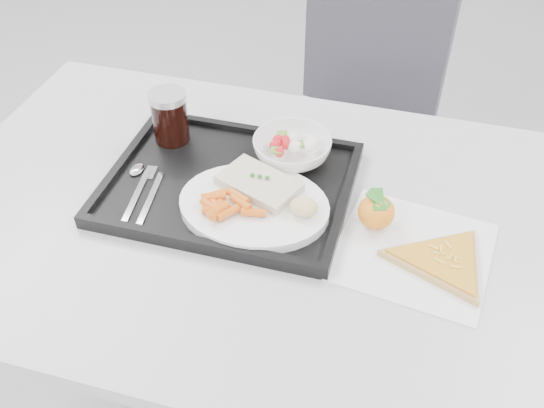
{
  "coord_description": "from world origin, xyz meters",
  "views": [
    {
      "loc": [
        0.26,
        -0.47,
        1.5
      ],
      "look_at": [
        0.04,
        0.31,
        0.77
      ],
      "focal_mm": 40.0,
      "sensor_mm": 36.0,
      "label": 1
    }
  ],
  "objects_px": {
    "chair": "(362,113)",
    "pizza_slice": "(443,261)",
    "table": "(251,236)",
    "cola_glass": "(170,116)",
    "dinner_plate": "(254,206)",
    "tray": "(230,185)",
    "tangerine": "(376,212)",
    "salad_bowl": "(292,149)"
  },
  "relations": [
    {
      "from": "chair",
      "to": "pizza_slice",
      "type": "relative_size",
      "value": 4.03
    },
    {
      "from": "table",
      "to": "cola_glass",
      "type": "distance_m",
      "value": 0.29
    },
    {
      "from": "chair",
      "to": "dinner_plate",
      "type": "height_order",
      "value": "chair"
    },
    {
      "from": "table",
      "to": "dinner_plate",
      "type": "distance_m",
      "value": 0.09
    },
    {
      "from": "table",
      "to": "tray",
      "type": "distance_m",
      "value": 0.11
    },
    {
      "from": "chair",
      "to": "cola_glass",
      "type": "distance_m",
      "value": 0.69
    },
    {
      "from": "cola_glass",
      "to": "tangerine",
      "type": "xyz_separation_m",
      "value": [
        0.43,
        -0.13,
        -0.04
      ]
    },
    {
      "from": "tray",
      "to": "dinner_plate",
      "type": "distance_m",
      "value": 0.09
    },
    {
      "from": "dinner_plate",
      "to": "pizza_slice",
      "type": "relative_size",
      "value": 1.17
    },
    {
      "from": "tray",
      "to": "tangerine",
      "type": "distance_m",
      "value": 0.28
    },
    {
      "from": "tray",
      "to": "dinner_plate",
      "type": "xyz_separation_m",
      "value": [
        0.07,
        -0.06,
        0.02
      ]
    },
    {
      "from": "salad_bowl",
      "to": "tangerine",
      "type": "height_order",
      "value": "tangerine"
    },
    {
      "from": "table",
      "to": "tray",
      "type": "bearing_deg",
      "value": 139.75
    },
    {
      "from": "tangerine",
      "to": "chair",
      "type": "bearing_deg",
      "value": 99.37
    },
    {
      "from": "salad_bowl",
      "to": "pizza_slice",
      "type": "bearing_deg",
      "value": -32.22
    },
    {
      "from": "pizza_slice",
      "to": "cola_glass",
      "type": "bearing_deg",
      "value": 161.07
    },
    {
      "from": "dinner_plate",
      "to": "cola_glass",
      "type": "bearing_deg",
      "value": 144.33
    },
    {
      "from": "chair",
      "to": "salad_bowl",
      "type": "xyz_separation_m",
      "value": [
        -0.07,
        -0.54,
        0.25
      ]
    },
    {
      "from": "cola_glass",
      "to": "tangerine",
      "type": "bearing_deg",
      "value": -16.51
    },
    {
      "from": "table",
      "to": "chair",
      "type": "distance_m",
      "value": 0.72
    },
    {
      "from": "tray",
      "to": "pizza_slice",
      "type": "height_order",
      "value": "tray"
    },
    {
      "from": "cola_glass",
      "to": "tangerine",
      "type": "height_order",
      "value": "cola_glass"
    },
    {
      "from": "salad_bowl",
      "to": "cola_glass",
      "type": "relative_size",
      "value": 1.41
    },
    {
      "from": "table",
      "to": "pizza_slice",
      "type": "xyz_separation_m",
      "value": [
        0.34,
        -0.04,
        0.08
      ]
    },
    {
      "from": "salad_bowl",
      "to": "dinner_plate",
      "type": "bearing_deg",
      "value": -100.02
    },
    {
      "from": "table",
      "to": "tray",
      "type": "height_order",
      "value": "tray"
    },
    {
      "from": "dinner_plate",
      "to": "table",
      "type": "bearing_deg",
      "value": 131.78
    },
    {
      "from": "chair",
      "to": "tangerine",
      "type": "relative_size",
      "value": 12.79
    },
    {
      "from": "cola_glass",
      "to": "pizza_slice",
      "type": "height_order",
      "value": "cola_glass"
    },
    {
      "from": "pizza_slice",
      "to": "salad_bowl",
      "type": "bearing_deg",
      "value": 147.78
    },
    {
      "from": "dinner_plate",
      "to": "pizza_slice",
      "type": "height_order",
      "value": "dinner_plate"
    },
    {
      "from": "salad_bowl",
      "to": "tangerine",
      "type": "bearing_deg",
      "value": -35.41
    },
    {
      "from": "table",
      "to": "pizza_slice",
      "type": "height_order",
      "value": "pizza_slice"
    },
    {
      "from": "tangerine",
      "to": "pizza_slice",
      "type": "xyz_separation_m",
      "value": [
        0.12,
        -0.06,
        -0.02
      ]
    },
    {
      "from": "tangerine",
      "to": "dinner_plate",
      "type": "bearing_deg",
      "value": -171.69
    },
    {
      "from": "dinner_plate",
      "to": "pizza_slice",
      "type": "bearing_deg",
      "value": -5.32
    },
    {
      "from": "tray",
      "to": "tangerine",
      "type": "relative_size",
      "value": 6.19
    },
    {
      "from": "salad_bowl",
      "to": "cola_glass",
      "type": "bearing_deg",
      "value": -179.63
    },
    {
      "from": "chair",
      "to": "dinner_plate",
      "type": "bearing_deg",
      "value": -98.13
    },
    {
      "from": "tray",
      "to": "salad_bowl",
      "type": "xyz_separation_m",
      "value": [
        0.09,
        0.1,
        0.03
      ]
    },
    {
      "from": "dinner_plate",
      "to": "pizza_slice",
      "type": "xyz_separation_m",
      "value": [
        0.33,
        -0.03,
        -0.01
      ]
    },
    {
      "from": "dinner_plate",
      "to": "tangerine",
      "type": "xyz_separation_m",
      "value": [
        0.21,
        0.03,
        0.01
      ]
    }
  ]
}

